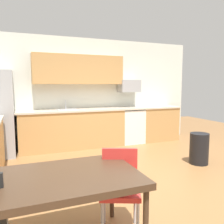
{
  "coord_description": "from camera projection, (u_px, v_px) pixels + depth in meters",
  "views": [
    {
      "loc": [
        -1.69,
        -3.26,
        1.53
      ],
      "look_at": [
        0.0,
        1.0,
        1.0
      ],
      "focal_mm": 37.71,
      "sensor_mm": 36.0,
      "label": 1
    }
  ],
  "objects": [
    {
      "name": "chair_near_table",
      "position": [
        120.0,
        183.0,
        2.46
      ],
      "size": [
        0.52,
        0.52,
        0.85
      ],
      "color": "red",
      "rests_on": "ground"
    },
    {
      "name": "microwave",
      "position": [
        129.0,
        86.0,
        6.23
      ],
      "size": [
        0.54,
        0.36,
        0.32
      ],
      "primitive_type": "cube",
      "color": "#9EA0A5"
    },
    {
      "name": "cabinet_run_back",
      "position": [
        73.0,
        130.0,
        5.69
      ],
      "size": [
        2.49,
        0.6,
        0.9
      ],
      "primitive_type": "cube",
      "color": "tan",
      "rests_on": "ground"
    },
    {
      "name": "wall_back",
      "position": [
        89.0,
        92.0,
        6.1
      ],
      "size": [
        5.8,
        0.1,
        2.7
      ],
      "primitive_type": "cube",
      "color": "silver",
      "rests_on": "ground"
    },
    {
      "name": "ground_plane",
      "position": [
        135.0,
        180.0,
        3.8
      ],
      "size": [
        12.0,
        12.0,
        0.0
      ],
      "primitive_type": "plane",
      "color": "olive"
    },
    {
      "name": "sink_faucet",
      "position": [
        66.0,
        105.0,
        5.74
      ],
      "size": [
        0.02,
        0.02,
        0.24
      ],
      "primitive_type": "cylinder",
      "color": "#B2B5BA",
      "rests_on": "countertop_back"
    },
    {
      "name": "dining_table",
      "position": [
        61.0,
        182.0,
        2.08
      ],
      "size": [
        1.4,
        0.9,
        0.73
      ],
      "color": "#422D1E",
      "rests_on": "ground"
    },
    {
      "name": "trash_bin",
      "position": [
        199.0,
        149.0,
        4.57
      ],
      "size": [
        0.36,
        0.36,
        0.6
      ],
      "primitive_type": "cylinder",
      "color": "black",
      "rests_on": "ground"
    },
    {
      "name": "upper_cabinets_back",
      "position": [
        79.0,
        70.0,
        5.72
      ],
      "size": [
        2.2,
        0.34,
        0.7
      ],
      "primitive_type": "cube",
      "color": "tan"
    },
    {
      "name": "cabinet_run_back_right",
      "position": [
        157.0,
        124.0,
        6.56
      ],
      "size": [
        1.06,
        0.6,
        0.9
      ],
      "primitive_type": "cube",
      "color": "tan",
      "rests_on": "ground"
    },
    {
      "name": "oven_range",
      "position": [
        130.0,
        125.0,
        6.26
      ],
      "size": [
        0.6,
        0.6,
        0.91
      ],
      "color": "white",
      "rests_on": "ground"
    },
    {
      "name": "countertop_back",
      "position": [
        93.0,
        110.0,
        5.82
      ],
      "size": [
        4.8,
        0.64,
        0.04
      ],
      "primitive_type": "cube",
      "color": "beige",
      "rests_on": "cabinet_run_back"
    },
    {
      "name": "sink_basin",
      "position": [
        67.0,
        112.0,
        5.6
      ],
      "size": [
        0.48,
        0.4,
        0.14
      ],
      "primitive_type": "cube",
      "color": "#A5A8AD",
      "rests_on": "countertop_back"
    }
  ]
}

